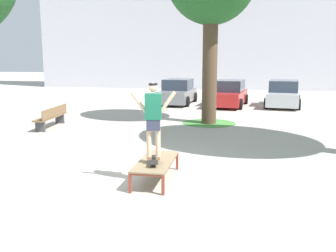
{
  "coord_description": "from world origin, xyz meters",
  "views": [
    {
      "loc": [
        2.48,
        -8.6,
        2.77
      ],
      "look_at": [
        0.64,
        1.06,
        1.0
      ],
      "focal_mm": 40.47,
      "sensor_mm": 36.0,
      "label": 1
    }
  ],
  "objects_px": {
    "car_red": "(229,94)",
    "skater": "(153,116)",
    "skateboard": "(154,160)",
    "skate_box": "(156,163)",
    "park_bench": "(52,116)",
    "car_grey": "(178,92)",
    "car_silver": "(283,94)"
  },
  "relations": [
    {
      "from": "skater",
      "to": "park_bench",
      "type": "distance_m",
      "value": 8.26
    },
    {
      "from": "car_grey",
      "to": "car_red",
      "type": "xyz_separation_m",
      "value": [
        3.1,
        -0.58,
        0.0
      ]
    },
    {
      "from": "car_red",
      "to": "car_silver",
      "type": "height_order",
      "value": "same"
    },
    {
      "from": "car_red",
      "to": "park_bench",
      "type": "xyz_separation_m",
      "value": [
        -6.79,
        -8.32,
        -0.24
      ]
    },
    {
      "from": "car_silver",
      "to": "skateboard",
      "type": "bearing_deg",
      "value": -106.31
    },
    {
      "from": "car_grey",
      "to": "car_silver",
      "type": "relative_size",
      "value": 0.98
    },
    {
      "from": "car_grey",
      "to": "park_bench",
      "type": "xyz_separation_m",
      "value": [
        -3.69,
        -8.9,
        -0.24
      ]
    },
    {
      "from": "skateboard",
      "to": "car_red",
      "type": "relative_size",
      "value": 0.19
    },
    {
      "from": "car_grey",
      "to": "skateboard",
      "type": "bearing_deg",
      "value": -82.73
    },
    {
      "from": "park_bench",
      "to": "skate_box",
      "type": "bearing_deg",
      "value": -45.92
    },
    {
      "from": "skate_box",
      "to": "skater",
      "type": "relative_size",
      "value": 1.12
    },
    {
      "from": "car_silver",
      "to": "skater",
      "type": "bearing_deg",
      "value": -106.31
    },
    {
      "from": "skate_box",
      "to": "car_grey",
      "type": "bearing_deg",
      "value": 97.38
    },
    {
      "from": "car_red",
      "to": "skater",
      "type": "bearing_deg",
      "value": -94.8
    },
    {
      "from": "skate_box",
      "to": "car_silver",
      "type": "bearing_deg",
      "value": 73.45
    },
    {
      "from": "skateboard",
      "to": "car_silver",
      "type": "height_order",
      "value": "car_silver"
    },
    {
      "from": "skater",
      "to": "car_silver",
      "type": "xyz_separation_m",
      "value": [
        4.3,
        14.7,
        -0.84
      ]
    },
    {
      "from": "skate_box",
      "to": "skateboard",
      "type": "distance_m",
      "value": 0.25
    },
    {
      "from": "car_red",
      "to": "car_silver",
      "type": "distance_m",
      "value": 3.12
    },
    {
      "from": "car_grey",
      "to": "car_silver",
      "type": "height_order",
      "value": "same"
    },
    {
      "from": "car_red",
      "to": "skate_box",
      "type": "bearing_deg",
      "value": -94.88
    },
    {
      "from": "skater",
      "to": "car_grey",
      "type": "height_order",
      "value": "skater"
    },
    {
      "from": "skater",
      "to": "car_red",
      "type": "distance_m",
      "value": 14.38
    },
    {
      "from": "skater",
      "to": "park_bench",
      "type": "relative_size",
      "value": 0.7
    },
    {
      "from": "car_grey",
      "to": "car_red",
      "type": "relative_size",
      "value": 0.98
    },
    {
      "from": "car_red",
      "to": "skateboard",
      "type": "bearing_deg",
      "value": -94.8
    },
    {
      "from": "skate_box",
      "to": "car_grey",
      "type": "relative_size",
      "value": 0.44
    },
    {
      "from": "car_silver",
      "to": "skate_box",
      "type": "bearing_deg",
      "value": -106.55
    },
    {
      "from": "skater",
      "to": "car_silver",
      "type": "bearing_deg",
      "value": 73.69
    },
    {
      "from": "skate_box",
      "to": "park_bench",
      "type": "xyz_separation_m",
      "value": [
        -5.59,
        5.77,
        0.03
      ]
    },
    {
      "from": "skateboard",
      "to": "car_silver",
      "type": "xyz_separation_m",
      "value": [
        4.3,
        14.7,
        0.15
      ]
    },
    {
      "from": "car_red",
      "to": "park_bench",
      "type": "distance_m",
      "value": 10.74
    }
  ]
}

